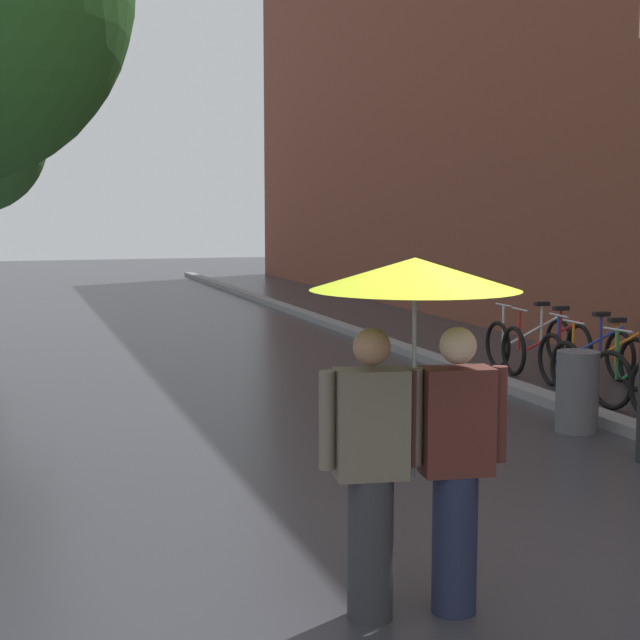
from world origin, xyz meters
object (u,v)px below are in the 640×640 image
object	(u,v)px
parked_bicycle_3	(602,364)
parked_bicycle_5	(547,348)
parked_bicycle_6	(529,342)
litter_bin	(577,391)
couple_under_umbrella	(414,374)
parked_bicycle_4	(586,356)

from	to	relation	value
parked_bicycle_3	parked_bicycle_5	bearing A→B (deg)	84.99
parked_bicycle_6	litter_bin	bearing A→B (deg)	-114.11
parked_bicycle_3	litter_bin	bearing A→B (deg)	-131.67
parked_bicycle_3	parked_bicycle_5	size ratio (longest dim) A/B	0.96
parked_bicycle_5	couple_under_umbrella	xyz separation A→B (m)	(-5.05, -6.65, 1.02)
parked_bicycle_4	parked_bicycle_5	size ratio (longest dim) A/B	0.99
parked_bicycle_3	parked_bicycle_5	xyz separation A→B (m)	(0.13, 1.48, 0.00)
parked_bicycle_5	parked_bicycle_6	distance (m)	0.63
parked_bicycle_5	litter_bin	world-z (taller)	parked_bicycle_5
couple_under_umbrella	parked_bicycle_5	bearing A→B (deg)	52.81
parked_bicycle_5	couple_under_umbrella	world-z (taller)	couple_under_umbrella
parked_bicycle_4	parked_bicycle_6	bearing A→B (deg)	90.33
couple_under_umbrella	litter_bin	size ratio (longest dim) A/B	2.41
parked_bicycle_5	litter_bin	bearing A→B (deg)	-117.01
couple_under_umbrella	litter_bin	bearing A→B (deg)	45.62
parked_bicycle_3	litter_bin	distance (m)	2.19
parked_bicycle_4	parked_bicycle_6	distance (m)	1.44
parked_bicycle_4	parked_bicycle_6	xyz separation A→B (m)	(-0.01, 1.44, 0.00)
parked_bicycle_4	parked_bicycle_6	size ratio (longest dim) A/B	1.02
parked_bicycle_3	parked_bicycle_5	distance (m)	1.48
parked_bicycle_6	parked_bicycle_5	bearing A→B (deg)	-97.85
parked_bicycle_5	couple_under_umbrella	distance (m)	8.41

